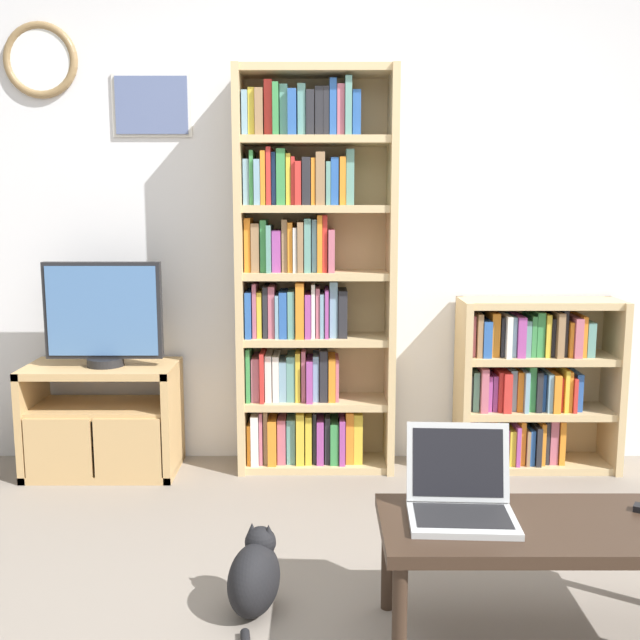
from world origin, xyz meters
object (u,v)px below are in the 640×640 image
(bookshelf_short, at_px, (527,384))
(laptop, at_px, (458,495))
(coffee_table, at_px, (543,536))
(cat, at_px, (254,576))
(television, at_px, (101,315))
(bookshelf_tall, at_px, (305,277))
(tv_stand, at_px, (101,419))

(bookshelf_short, xyz_separation_m, laptop, (-0.63, -1.50, 0.02))
(coffee_table, bearing_deg, cat, 169.83)
(television, relative_size, laptop, 1.69)
(coffee_table, xyz_separation_m, laptop, (-0.25, 0.05, 0.11))
(cat, bearing_deg, bookshelf_tall, 97.51)
(bookshelf_tall, bearing_deg, tv_stand, -174.62)
(bookshelf_tall, bearing_deg, television, -174.00)
(bookshelf_tall, height_order, coffee_table, bookshelf_tall)
(tv_stand, height_order, laptop, laptop)
(bookshelf_tall, distance_m, coffee_table, 1.85)
(television, relative_size, cat, 1.22)
(television, distance_m, bookshelf_tall, 1.01)
(bookshelf_short, bearing_deg, bookshelf_tall, 179.74)
(tv_stand, height_order, coffee_table, tv_stand)
(television, bearing_deg, cat, -56.92)
(television, distance_m, laptop, 2.08)
(coffee_table, distance_m, cat, 0.94)
(television, bearing_deg, bookshelf_short, 2.67)
(tv_stand, bearing_deg, laptop, -42.80)
(laptop, distance_m, cat, 0.74)
(tv_stand, height_order, bookshelf_tall, bookshelf_tall)
(television, height_order, laptop, television)
(television, bearing_deg, laptop, -43.21)
(bookshelf_tall, xyz_separation_m, cat, (-0.15, -1.40, -0.85))
(coffee_table, bearing_deg, tv_stand, 140.47)
(bookshelf_tall, relative_size, coffee_table, 1.98)
(television, bearing_deg, tv_stand, 165.26)
(tv_stand, distance_m, laptop, 2.09)
(bookshelf_short, bearing_deg, tv_stand, -177.58)
(television, distance_m, cat, 1.69)
(laptop, height_order, cat, laptop)
(tv_stand, distance_m, bookshelf_short, 2.16)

